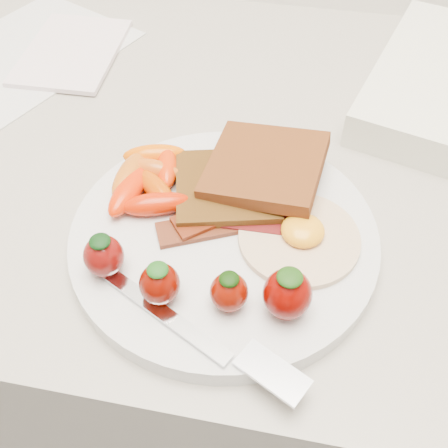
# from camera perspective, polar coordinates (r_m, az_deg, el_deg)

# --- Properties ---
(counter) EXTENTS (2.00, 0.60, 0.90)m
(counter) POSITION_cam_1_polar(r_m,az_deg,el_deg) (0.96, 1.75, -12.68)
(counter) COLOR gray
(counter) RESTS_ON ground
(plate) EXTENTS (0.27, 0.27, 0.02)m
(plate) POSITION_cam_1_polar(r_m,az_deg,el_deg) (0.50, -0.00, -1.44)
(plate) COLOR silver
(plate) RESTS_ON counter
(toast_lower) EXTENTS (0.11, 0.11, 0.01)m
(toast_lower) POSITION_cam_1_polar(r_m,az_deg,el_deg) (0.52, 0.31, 3.65)
(toast_lower) COLOR black
(toast_lower) RESTS_ON plate
(toast_upper) EXTENTS (0.11, 0.11, 0.02)m
(toast_upper) POSITION_cam_1_polar(r_m,az_deg,el_deg) (0.52, 4.20, 5.89)
(toast_upper) COLOR #43210B
(toast_upper) RESTS_ON toast_lower
(fried_egg) EXTENTS (0.12, 0.12, 0.02)m
(fried_egg) POSITION_cam_1_polar(r_m,az_deg,el_deg) (0.48, 7.74, -1.22)
(fried_egg) COLOR silver
(fried_egg) RESTS_ON plate
(bacon_strips) EXTENTS (0.13, 0.10, 0.01)m
(bacon_strips) POSITION_cam_1_polar(r_m,az_deg,el_deg) (0.49, 0.54, 0.72)
(bacon_strips) COLOR black
(bacon_strips) RESTS_ON plate
(baby_carrots) EXTENTS (0.08, 0.10, 0.02)m
(baby_carrots) POSITION_cam_1_polar(r_m,az_deg,el_deg) (0.52, -7.73, 4.55)
(baby_carrots) COLOR #C05111
(baby_carrots) RESTS_ON plate
(strawberries) EXTENTS (0.18, 0.05, 0.05)m
(strawberries) POSITION_cam_1_polar(r_m,az_deg,el_deg) (0.43, -2.11, -5.85)
(strawberries) COLOR #5F0A07
(strawberries) RESTS_ON plate
(fork) EXTENTS (0.18, 0.09, 0.00)m
(fork) POSITION_cam_1_polar(r_m,az_deg,el_deg) (0.43, -1.35, -11.60)
(fork) COLOR silver
(fork) RESTS_ON plate
(paper_sheet) EXTENTS (0.27, 0.30, 0.00)m
(paper_sheet) POSITION_cam_1_polar(r_m,az_deg,el_deg) (0.78, -19.45, 16.03)
(paper_sheet) COLOR silver
(paper_sheet) RESTS_ON counter
(notepad) EXTENTS (0.12, 0.17, 0.01)m
(notepad) POSITION_cam_1_polar(r_m,az_deg,el_deg) (0.76, -15.20, 16.55)
(notepad) COLOR silver
(notepad) RESTS_ON paper_sheet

